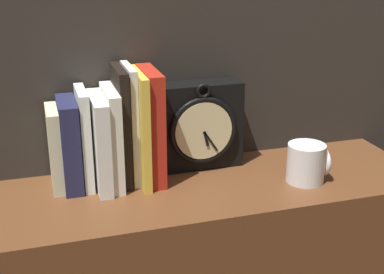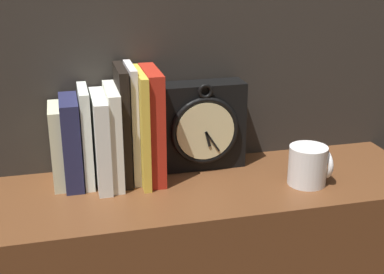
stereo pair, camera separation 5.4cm
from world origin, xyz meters
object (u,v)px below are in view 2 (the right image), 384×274
object	(u,v)px
clock	(201,126)
book_slot3_white	(101,141)
mug	(309,165)
book_slot6_white	(132,123)
book_slot1_navy	(71,142)
book_slot8_red	(152,125)
book_slot7_yellow	(141,127)
book_slot4_white	(113,136)
book_slot0_cream	(57,146)
book_slot5_black	(123,125)
book_slot2_white	(86,136)

from	to	relation	value
clock	book_slot3_white	distance (m)	0.24
mug	book_slot6_white	bearing A→B (deg)	160.54
book_slot1_navy	book_slot8_red	distance (m)	0.18
book_slot7_yellow	book_slot8_red	xyz separation A→B (m)	(0.03, 0.00, 0.00)
book_slot1_navy	book_slot4_white	size ratio (longest dim) A/B	0.91
clock	book_slot8_red	size ratio (longest dim) A/B	0.85
book_slot6_white	mug	bearing A→B (deg)	-19.46
book_slot0_cream	book_slot5_black	world-z (taller)	book_slot5_black
book_slot5_black	mug	bearing A→B (deg)	-17.84
book_slot1_navy	book_slot2_white	size ratio (longest dim) A/B	0.90
book_slot1_navy	book_slot4_white	distance (m)	0.09
book_slot6_white	mug	size ratio (longest dim) A/B	2.87
clock	book_slot4_white	world-z (taller)	book_slot4_white
book_slot1_navy	mug	bearing A→B (deg)	-14.25
book_slot0_cream	book_slot4_white	xyz separation A→B (m)	(0.12, -0.02, 0.02)
book_slot1_navy	book_slot6_white	world-z (taller)	book_slot6_white
book_slot0_cream	clock	bearing A→B (deg)	2.89
book_slot6_white	book_slot7_yellow	world-z (taller)	book_slot6_white
book_slot3_white	book_slot8_red	bearing A→B (deg)	2.76
book_slot1_navy	mug	size ratio (longest dim) A/B	2.16
clock	book_slot4_white	size ratio (longest dim) A/B	0.99
book_slot8_red	mug	size ratio (longest dim) A/B	2.77
book_slot3_white	book_slot8_red	xyz separation A→B (m)	(0.11, 0.01, 0.02)
mug	book_slot5_black	bearing A→B (deg)	162.16
clock	mug	world-z (taller)	clock
clock	book_slot7_yellow	bearing A→B (deg)	-165.71
book_slot1_navy	book_slot8_red	bearing A→B (deg)	-2.91
clock	book_slot4_white	distance (m)	0.21
book_slot1_navy	book_slot3_white	xyz separation A→B (m)	(0.06, -0.01, 0.00)
book_slot8_red	book_slot7_yellow	bearing A→B (deg)	-169.25
book_slot3_white	book_slot7_yellow	size ratio (longest dim) A/B	0.81
book_slot2_white	book_slot1_navy	bearing A→B (deg)	-175.42
clock	book_slot0_cream	size ratio (longest dim) A/B	1.19
book_slot6_white	book_slot4_white	bearing A→B (deg)	-163.16
clock	book_slot2_white	distance (m)	0.26
book_slot3_white	book_slot5_black	xyz separation A→B (m)	(0.05, 0.01, 0.03)
book_slot5_black	mug	world-z (taller)	book_slot5_black
book_slot3_white	book_slot7_yellow	world-z (taller)	book_slot7_yellow
book_slot3_white	book_slot4_white	bearing A→B (deg)	7.71
book_slot1_navy	book_slot3_white	bearing A→B (deg)	-13.14
book_slot3_white	book_slot6_white	bearing A→B (deg)	13.37
book_slot0_cream	book_slot7_yellow	bearing A→B (deg)	-6.48
book_slot3_white	book_slot8_red	world-z (taller)	book_slot8_red
book_slot5_black	mug	size ratio (longest dim) A/B	2.86
book_slot3_white	clock	bearing A→B (deg)	9.16
book_slot6_white	book_slot8_red	distance (m)	0.04
book_slot0_cream	book_slot3_white	bearing A→B (deg)	-12.82
book_slot6_white	book_slot7_yellow	size ratio (longest dim) A/B	1.04
book_slot2_white	book_slot3_white	world-z (taller)	book_slot2_white
book_slot0_cream	book_slot6_white	size ratio (longest dim) A/B	0.69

